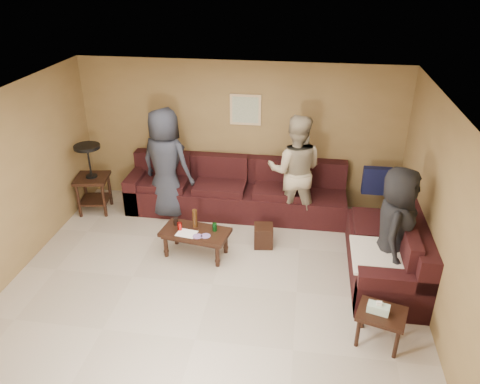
{
  "coord_description": "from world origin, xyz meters",
  "views": [
    {
      "loc": [
        1.11,
        -4.98,
        4.01
      ],
      "look_at": [
        0.25,
        0.85,
        1.0
      ],
      "focal_mm": 35.0,
      "sensor_mm": 36.0,
      "label": 1
    }
  ],
  "objects": [
    {
      "name": "person_left",
      "position": [
        -1.12,
        1.81,
        0.93
      ],
      "size": [
        1.05,
        0.84,
        1.87
      ],
      "primitive_type": "imported",
      "rotation": [
        0.0,
        0.0,
        2.84
      ],
      "color": "#272B37",
      "rests_on": "ground"
    },
    {
      "name": "end_table_left",
      "position": [
        -2.42,
        1.73,
        0.64
      ],
      "size": [
        0.61,
        0.61,
        1.22
      ],
      "rotation": [
        0.0,
        0.0,
        0.17
      ],
      "color": "black",
      "rests_on": "ground"
    },
    {
      "name": "side_table_right",
      "position": [
        2.09,
        -0.75,
        0.38
      ],
      "size": [
        0.62,
        0.56,
        0.58
      ],
      "rotation": [
        0.0,
        0.0,
        -0.28
      ],
      "color": "black",
      "rests_on": "ground"
    },
    {
      "name": "wall_art",
      "position": [
        0.1,
        2.48,
        1.7
      ],
      "size": [
        0.52,
        0.04,
        0.52
      ],
      "color": "tan",
      "rests_on": "ground"
    },
    {
      "name": "coffee_table",
      "position": [
        -0.39,
        0.67,
        0.35
      ],
      "size": [
        1.05,
        0.65,
        0.69
      ],
      "rotation": [
        0.0,
        0.0,
        -0.16
      ],
      "color": "black",
      "rests_on": "ground"
    },
    {
      "name": "waste_bin",
      "position": [
        0.58,
        1.05,
        0.17
      ],
      "size": [
        0.32,
        0.32,
        0.34
      ],
      "primitive_type": "cube",
      "rotation": [
        0.0,
        0.0,
        0.12
      ],
      "color": "black",
      "rests_on": "ground"
    },
    {
      "name": "person_right",
      "position": [
        2.33,
        0.39,
        0.85
      ],
      "size": [
        0.73,
        0.94,
        1.71
      ],
      "primitive_type": "imported",
      "rotation": [
        0.0,
        0.0,
        1.33
      ],
      "color": "black",
      "rests_on": "ground"
    },
    {
      "name": "room",
      "position": [
        0.0,
        0.0,
        1.66
      ],
      "size": [
        5.6,
        5.5,
        2.5
      ],
      "color": "#B3A898",
      "rests_on": "ground"
    },
    {
      "name": "person_middle",
      "position": [
        0.99,
        1.86,
        0.93
      ],
      "size": [
        0.91,
        0.72,
        1.85
      ],
      "primitive_type": "imported",
      "rotation": [
        0.0,
        0.0,
        3.12
      ],
      "color": "tan",
      "rests_on": "ground"
    },
    {
      "name": "sectional_sofa",
      "position": [
        0.81,
        1.52,
        0.33
      ],
      "size": [
        4.65,
        2.9,
        0.97
      ],
      "color": "black",
      "rests_on": "ground"
    }
  ]
}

